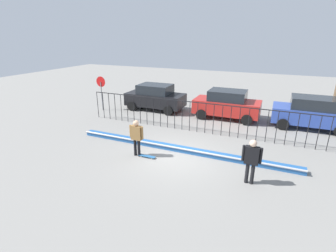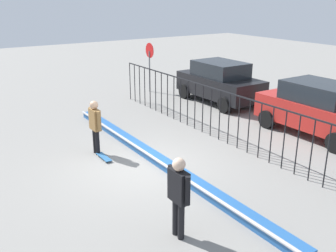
% 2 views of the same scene
% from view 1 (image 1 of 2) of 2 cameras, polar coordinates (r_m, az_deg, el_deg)
% --- Properties ---
extents(ground_plane, '(60.00, 60.00, 0.00)m').
position_cam_1_polar(ground_plane, '(11.91, 1.68, -6.66)').
color(ground_plane, gray).
extents(bowl_coping_ledge, '(11.00, 0.41, 0.27)m').
position_cam_1_polar(bowl_coping_ledge, '(12.31, 2.61, -5.14)').
color(bowl_coping_ledge, '#235699').
rests_on(bowl_coping_ledge, ground).
extents(perimeter_fence, '(14.04, 0.04, 1.77)m').
position_cam_1_polar(perimeter_fence, '(14.47, 6.68, 2.74)').
color(perimeter_fence, black).
rests_on(perimeter_fence, ground).
extents(skateboarder, '(0.70, 0.26, 1.73)m').
position_cam_1_polar(skateboarder, '(11.58, -7.11, -1.98)').
color(skateboarder, black).
rests_on(skateboarder, ground).
extents(skateboard, '(0.80, 0.20, 0.07)m').
position_cam_1_polar(skateboard, '(11.76, -4.73, -6.78)').
color(skateboard, '#26598C').
rests_on(skateboard, ground).
extents(camera_operator, '(0.72, 0.27, 1.78)m').
position_cam_1_polar(camera_operator, '(9.84, 18.31, -6.81)').
color(camera_operator, black).
rests_on(camera_operator, ground).
extents(parked_car_black, '(4.30, 2.12, 1.90)m').
position_cam_1_polar(parked_car_black, '(18.92, -2.88, 6.55)').
color(parked_car_black, black).
rests_on(parked_car_black, ground).
extents(parked_car_red, '(4.30, 2.12, 1.90)m').
position_cam_1_polar(parked_car_red, '(17.36, 13.11, 4.83)').
color(parked_car_red, '#B2231E').
rests_on(parked_car_red, ground).
extents(parked_car_blue, '(4.30, 2.12, 1.90)m').
position_cam_1_polar(parked_car_blue, '(17.25, 29.57, 2.63)').
color(parked_car_blue, '#2D479E').
rests_on(parked_car_blue, ground).
extents(stop_sign, '(0.76, 0.07, 2.50)m').
position_cam_1_polar(stop_sign, '(19.32, -14.80, 8.15)').
color(stop_sign, slate).
rests_on(stop_sign, ground).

